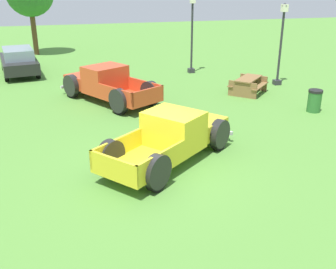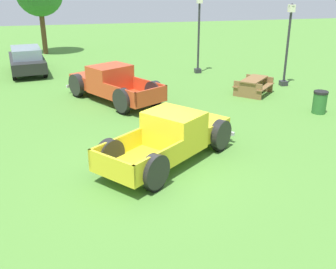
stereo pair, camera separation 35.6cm
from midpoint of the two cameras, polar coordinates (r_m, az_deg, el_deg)
name	(u,v)px [view 1 (the left image)]	position (r m, az deg, el deg)	size (l,w,h in m)	color
ground_plane	(161,166)	(12.17, -1.81, -4.58)	(80.00, 80.00, 0.00)	#548C38
pickup_truck_foreground	(175,136)	(12.46, 0.16, -0.22)	(4.99, 4.55, 1.54)	yellow
pickup_truck_behind_left	(105,84)	(18.76, -9.57, 7.13)	(4.29, 5.47, 1.61)	#D14723
sedan_distant_a	(19,61)	(25.26, -20.91, 9.82)	(2.59, 4.83, 1.53)	black
lamp_post_near	(192,33)	(23.86, 3.00, 14.22)	(0.36, 0.36, 4.39)	#2D2D33
lamp_post_far	(281,43)	(21.76, 15.36, 12.46)	(0.36, 0.36, 4.16)	#2D2D33
picnic_table	(248,84)	(20.04, 10.88, 7.16)	(2.32, 2.32, 0.78)	olive
trash_can	(314,101)	(17.96, 19.64, 4.56)	(0.59, 0.59, 0.95)	#2D6B2D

